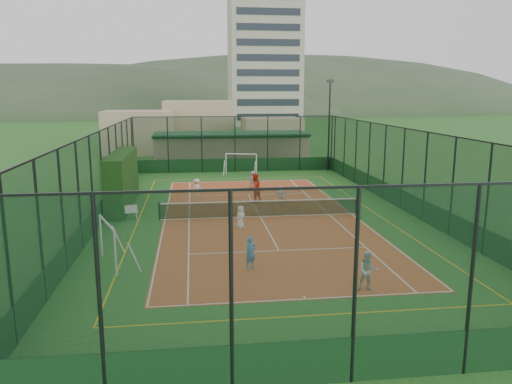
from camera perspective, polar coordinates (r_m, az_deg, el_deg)
ground at (r=29.12m, az=0.49°, el=-2.85°), size 300.00×300.00×0.00m
court_slab at (r=29.12m, az=0.49°, el=-2.84°), size 11.17×23.97×0.01m
tennis_net at (r=29.00m, az=0.49°, el=-1.84°), size 11.67×0.12×1.06m
perimeter_fence at (r=28.61m, az=0.50°, el=2.01°), size 18.12×34.12×5.00m
floodlight_ne at (r=46.37m, az=8.36°, el=7.51°), size 0.60×0.26×8.25m
clubhouse at (r=50.42m, az=-2.89°, el=5.01°), size 15.20×7.20×3.15m
apartment_tower at (r=111.38m, az=0.95°, el=15.42°), size 15.00×12.00×30.00m
distant_hills at (r=178.15m, az=-6.11°, el=9.02°), size 200.00×60.00×24.00m
hedge_left at (r=32.60m, az=-15.07°, el=1.36°), size 1.17×7.81×3.42m
white_bench at (r=29.37m, az=-14.87°, el=-2.24°), size 1.61×0.78×0.88m
futsal_goal_near at (r=21.78m, az=-16.59°, el=-5.73°), size 2.99×1.81×1.86m
futsal_goal_far at (r=43.88m, az=-1.71°, el=3.19°), size 2.94×1.63×1.82m
child_near_left at (r=26.51m, az=-1.76°, el=-2.89°), size 0.72×0.69×1.24m
child_near_mid at (r=20.54m, az=-0.62°, el=-6.95°), size 0.60×0.53×1.38m
child_near_right at (r=18.81m, az=12.64°, el=-8.82°), size 0.81×0.68×1.49m
child_far_left at (r=34.54m, az=-6.80°, el=0.46°), size 0.96×0.91×1.31m
child_far_right at (r=31.68m, az=2.96°, el=-0.48°), size 0.81×0.47×1.30m
child_far_back at (r=37.55m, az=-0.36°, el=1.44°), size 1.28×0.54×1.34m
coach at (r=32.65m, az=-0.13°, el=0.46°), size 1.18×1.12×1.93m
tennis_balls at (r=30.97m, az=2.51°, el=-1.92°), size 3.91×1.28×0.07m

